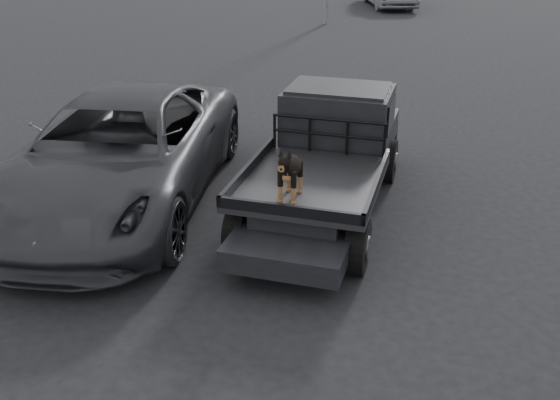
% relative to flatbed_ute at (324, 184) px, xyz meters
% --- Properties ---
extents(ground, '(120.00, 120.00, 0.00)m').
position_rel_flatbed_ute_xyz_m(ground, '(0.50, -2.22, -0.46)').
color(ground, black).
rests_on(ground, ground).
extents(flatbed_ute, '(2.00, 5.40, 0.92)m').
position_rel_flatbed_ute_xyz_m(flatbed_ute, '(0.00, 0.00, 0.00)').
color(flatbed_ute, black).
rests_on(flatbed_ute, ground).
extents(ute_cab, '(1.72, 1.30, 0.88)m').
position_rel_flatbed_ute_xyz_m(ute_cab, '(-0.00, 0.95, 0.90)').
color(ute_cab, black).
rests_on(ute_cab, flatbed_ute).
extents(headache_rack, '(1.80, 0.08, 0.55)m').
position_rel_flatbed_ute_xyz_m(headache_rack, '(-0.00, 0.20, 0.74)').
color(headache_rack, black).
rests_on(headache_rack, flatbed_ute).
extents(dog, '(0.32, 0.60, 0.74)m').
position_rel_flatbed_ute_xyz_m(dog, '(-0.13, -1.57, 0.83)').
color(dog, black).
rests_on(dog, flatbed_ute).
extents(parked_suv, '(3.89, 6.70, 1.75)m').
position_rel_flatbed_ute_xyz_m(parked_suv, '(-3.25, -0.61, 0.42)').
color(parked_suv, '#2D2D31').
rests_on(parked_suv, ground).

